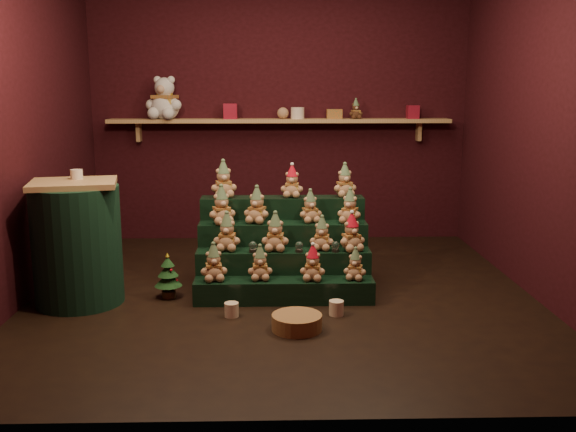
{
  "coord_description": "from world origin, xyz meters",
  "views": [
    {
      "loc": [
        -0.09,
        -4.96,
        1.65
      ],
      "look_at": [
        0.05,
        0.25,
        0.6
      ],
      "focal_mm": 40.0,
      "sensor_mm": 36.0,
      "label": 1
    }
  ],
  "objects_px": {
    "snow_globe_a": "(253,247)",
    "brown_bear": "(356,109)",
    "mini_christmas_tree": "(168,276)",
    "mug_left": "(232,310)",
    "snow_globe_b": "(299,247)",
    "snow_globe_c": "(335,247)",
    "white_bear": "(165,92)",
    "mug_right": "(336,308)",
    "riser_tier_front": "(284,291)",
    "wicker_basket": "(297,322)",
    "side_table": "(77,243)"
  },
  "relations": [
    {
      "from": "mug_left",
      "to": "mug_right",
      "type": "relative_size",
      "value": 0.96
    },
    {
      "from": "brown_bear",
      "to": "snow_globe_a",
      "type": "bearing_deg",
      "value": -129.52
    },
    {
      "from": "mug_right",
      "to": "brown_bear",
      "type": "distance_m",
      "value": 2.73
    },
    {
      "from": "riser_tier_front",
      "to": "wicker_basket",
      "type": "xyz_separation_m",
      "value": [
        0.08,
        -0.59,
        -0.04
      ]
    },
    {
      "from": "snow_globe_b",
      "to": "white_bear",
      "type": "distance_m",
      "value": 2.58
    },
    {
      "from": "mini_christmas_tree",
      "to": "mug_left",
      "type": "distance_m",
      "value": 0.7
    },
    {
      "from": "riser_tier_front",
      "to": "mug_left",
      "type": "distance_m",
      "value": 0.5
    },
    {
      "from": "wicker_basket",
      "to": "mug_right",
      "type": "bearing_deg",
      "value": 43.27
    },
    {
      "from": "snow_globe_a",
      "to": "snow_globe_b",
      "type": "xyz_separation_m",
      "value": [
        0.37,
        -0.0,
        -0.0
      ]
    },
    {
      "from": "riser_tier_front",
      "to": "snow_globe_a",
      "type": "height_order",
      "value": "snow_globe_a"
    },
    {
      "from": "snow_globe_b",
      "to": "side_table",
      "type": "bearing_deg",
      "value": -175.76
    },
    {
      "from": "snow_globe_a",
      "to": "mug_left",
      "type": "height_order",
      "value": "snow_globe_a"
    },
    {
      "from": "wicker_basket",
      "to": "brown_bear",
      "type": "distance_m",
      "value": 3.04
    },
    {
      "from": "snow_globe_a",
      "to": "snow_globe_c",
      "type": "height_order",
      "value": "snow_globe_a"
    },
    {
      "from": "riser_tier_front",
      "to": "brown_bear",
      "type": "height_order",
      "value": "brown_bear"
    },
    {
      "from": "riser_tier_front",
      "to": "snow_globe_c",
      "type": "xyz_separation_m",
      "value": [
        0.41,
        0.16,
        0.31
      ]
    },
    {
      "from": "mug_left",
      "to": "white_bear",
      "type": "height_order",
      "value": "white_bear"
    },
    {
      "from": "snow_globe_c",
      "to": "mug_right",
      "type": "relative_size",
      "value": 0.8
    },
    {
      "from": "mug_left",
      "to": "wicker_basket",
      "type": "bearing_deg",
      "value": -30.32
    },
    {
      "from": "mug_left",
      "to": "snow_globe_c",
      "type": "bearing_deg",
      "value": 30.55
    },
    {
      "from": "snow_globe_b",
      "to": "mug_left",
      "type": "relative_size",
      "value": 0.83
    },
    {
      "from": "snow_globe_b",
      "to": "side_table",
      "type": "height_order",
      "value": "side_table"
    },
    {
      "from": "snow_globe_a",
      "to": "brown_bear",
      "type": "height_order",
      "value": "brown_bear"
    },
    {
      "from": "snow_globe_a",
      "to": "brown_bear",
      "type": "bearing_deg",
      "value": 60.82
    },
    {
      "from": "snow_globe_c",
      "to": "mug_right",
      "type": "height_order",
      "value": "snow_globe_c"
    },
    {
      "from": "mug_right",
      "to": "white_bear",
      "type": "distance_m",
      "value": 3.21
    },
    {
      "from": "mug_right",
      "to": "snow_globe_b",
      "type": "bearing_deg",
      "value": 118.85
    },
    {
      "from": "snow_globe_b",
      "to": "mug_left",
      "type": "bearing_deg",
      "value": -137.34
    },
    {
      "from": "snow_globe_b",
      "to": "brown_bear",
      "type": "height_order",
      "value": "brown_bear"
    },
    {
      "from": "snow_globe_b",
      "to": "riser_tier_front",
      "type": "bearing_deg",
      "value": -127.86
    },
    {
      "from": "side_table",
      "to": "mug_left",
      "type": "height_order",
      "value": "side_table"
    },
    {
      "from": "mug_right",
      "to": "mini_christmas_tree",
      "type": "bearing_deg",
      "value": 161.41
    },
    {
      "from": "mini_christmas_tree",
      "to": "white_bear",
      "type": "bearing_deg",
      "value": 98.43
    },
    {
      "from": "wicker_basket",
      "to": "white_bear",
      "type": "xyz_separation_m",
      "value": [
        -1.28,
        2.61,
        1.54
      ]
    },
    {
      "from": "mug_left",
      "to": "mug_right",
      "type": "height_order",
      "value": "mug_right"
    },
    {
      "from": "snow_globe_b",
      "to": "side_table",
      "type": "xyz_separation_m",
      "value": [
        -1.71,
        -0.13,
        0.07
      ]
    },
    {
      "from": "snow_globe_a",
      "to": "snow_globe_b",
      "type": "height_order",
      "value": "snow_globe_a"
    },
    {
      "from": "snow_globe_a",
      "to": "snow_globe_c",
      "type": "xyz_separation_m",
      "value": [
        0.66,
        -0.0,
        -0.0
      ]
    },
    {
      "from": "snow_globe_c",
      "to": "mini_christmas_tree",
      "type": "height_order",
      "value": "snow_globe_c"
    },
    {
      "from": "white_bear",
      "to": "riser_tier_front",
      "type": "bearing_deg",
      "value": -43.6
    },
    {
      "from": "snow_globe_b",
      "to": "mini_christmas_tree",
      "type": "height_order",
      "value": "snow_globe_b"
    },
    {
      "from": "wicker_basket",
      "to": "white_bear",
      "type": "bearing_deg",
      "value": 116.03
    },
    {
      "from": "snow_globe_b",
      "to": "mini_christmas_tree",
      "type": "distance_m",
      "value": 1.07
    },
    {
      "from": "snow_globe_c",
      "to": "mug_left",
      "type": "relative_size",
      "value": 0.83
    },
    {
      "from": "mini_christmas_tree",
      "to": "mug_left",
      "type": "bearing_deg",
      "value": -40.31
    },
    {
      "from": "side_table",
      "to": "mug_left",
      "type": "relative_size",
      "value": 9.16
    },
    {
      "from": "white_bear",
      "to": "brown_bear",
      "type": "relative_size",
      "value": 2.7
    },
    {
      "from": "side_table",
      "to": "white_bear",
      "type": "bearing_deg",
      "value": 67.74
    },
    {
      "from": "snow_globe_c",
      "to": "white_bear",
      "type": "bearing_deg",
      "value": 130.84
    },
    {
      "from": "snow_globe_b",
      "to": "mug_right",
      "type": "xyz_separation_m",
      "value": [
        0.26,
        -0.46,
        -0.35
      ]
    }
  ]
}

